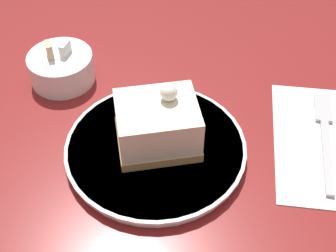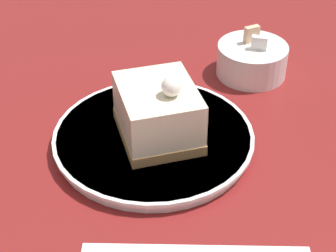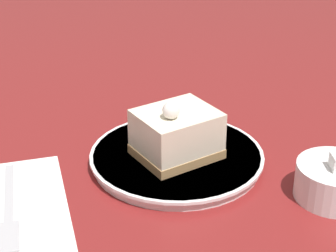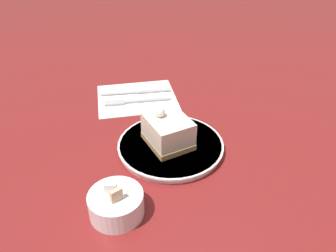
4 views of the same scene
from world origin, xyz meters
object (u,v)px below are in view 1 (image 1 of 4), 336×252
fork (325,131)px  sugar_bowl (62,68)px  plate (156,149)px  cake_slice (158,125)px

fork → sugar_bowl: 0.37m
plate → fork: plate is taller
fork → sugar_bowl: size_ratio=1.88×
plate → fork: bearing=6.2°
plate → cake_slice: bearing=58.5°
plate → fork: size_ratio=1.29×
sugar_bowl → cake_slice: bearing=-46.8°
cake_slice → sugar_bowl: 0.20m
fork → sugar_bowl: sugar_bowl is taller
plate → fork: 0.22m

